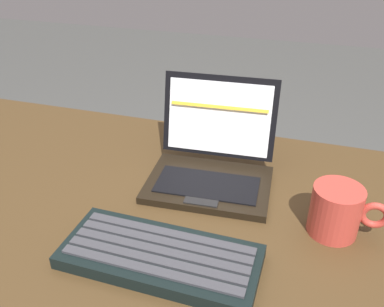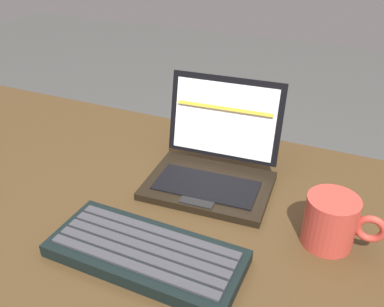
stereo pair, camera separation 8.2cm
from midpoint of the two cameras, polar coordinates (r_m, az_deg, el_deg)
name	(u,v)px [view 1 (the left image)]	position (r m, az deg, el deg)	size (l,w,h in m)	color
desk	(157,241)	(0.90, -7.53, -11.93)	(1.70, 0.68, 0.74)	#422F18
laptop_front	(212,162)	(0.86, 0.05, -1.31)	(0.26, 0.23, 0.20)	black
external_keyboard	(160,256)	(0.70, -7.86, -13.93)	(0.32, 0.14, 0.03)	black
coffee_mug	(337,211)	(0.76, 16.40, -7.67)	(0.13, 0.09, 0.09)	#B43A30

